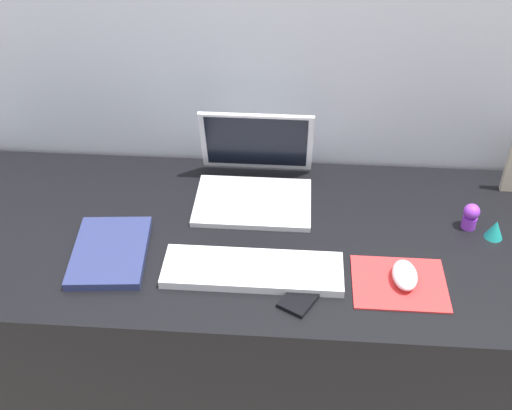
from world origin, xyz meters
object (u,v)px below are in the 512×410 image
Objects in this scene: notebook_pad at (110,252)px; mouse at (405,275)px; toy_figurine_teal at (495,229)px; toy_figurine_purple at (471,216)px; keyboard at (253,270)px; cell_phone at (304,294)px; laptop at (255,175)px.

mouse is at bearing -8.60° from notebook_pad.
notebook_pad is 0.93m from toy_figurine_teal.
notebook_pad is 4.90× the size of toy_figurine_teal.
toy_figurine_purple reaches higher than notebook_pad.
toy_figurine_teal reaches higher than mouse.
cell_phone is at bearing -27.84° from keyboard.
mouse is (0.36, -0.32, -0.03)m from laptop.
toy_figurine_teal is at bearing 55.99° from cell_phone.
toy_figurine_purple reaches higher than cell_phone.
cell_phone is at bearing -70.30° from laptop.
laptop is 0.41m from cell_phone.
notebook_pad is (-0.46, 0.10, 0.01)m from cell_phone.
notebook_pad is at bearing 176.44° from mouse.
mouse is 1.40× the size of toy_figurine_purple.
mouse is at bearing -0.60° from keyboard.
toy_figurine_purple is at bearing 62.55° from cell_phone.
cell_phone is 2.61× the size of toy_figurine_teal.
keyboard is 0.34m from notebook_pad.
toy_figurine_purple is (0.54, -0.11, -0.02)m from laptop.
mouse is 0.75× the size of cell_phone.
laptop is 2.34× the size of cell_phone.
notebook_pad is (-0.68, 0.04, -0.01)m from mouse.
laptop is 0.48m from mouse.
notebook_pad is (-0.34, 0.04, 0.00)m from keyboard.
toy_figurine_teal reaches higher than keyboard.
keyboard and notebook_pad have the same top height.
toy_figurine_purple is (0.52, 0.20, 0.03)m from keyboard.
toy_figurine_purple reaches higher than keyboard.
notebook_pad is 0.88m from toy_figurine_purple.
toy_figurine_purple is at bearing -11.83° from laptop.
keyboard is (0.02, -0.32, -0.04)m from laptop.
toy_figurine_purple is (-0.05, 0.03, 0.01)m from toy_figurine_teal.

